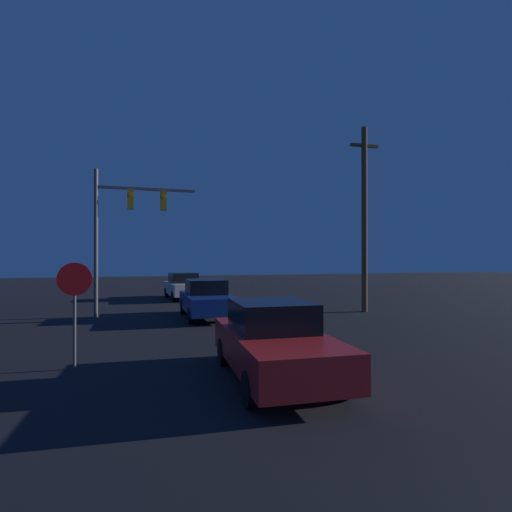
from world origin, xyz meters
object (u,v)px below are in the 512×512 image
traffic_signal_mast (121,220)px  stop_sign (75,294)px  car_mid (207,299)px  car_far (184,286)px  car_near (274,341)px  utility_pole (364,216)px

traffic_signal_mast → stop_sign: bearing=-94.9°
car_mid → car_far: same height
car_near → car_far: same height
traffic_signal_mast → car_mid: bearing=-23.3°
car_near → car_far: size_ratio=0.99×
utility_pole → car_mid: bearing=177.6°
traffic_signal_mast → stop_sign: 9.27m
car_far → traffic_signal_mast: (-3.61, -6.97, 3.57)m
car_far → traffic_signal_mast: traffic_signal_mast is taller
car_near → traffic_signal_mast: bearing=-69.4°
car_near → traffic_signal_mast: traffic_signal_mast is taller
car_mid → traffic_signal_mast: traffic_signal_mast is taller
traffic_signal_mast → utility_pole: 11.60m
utility_pole → car_far: bearing=131.5°
car_far → stop_sign: (-4.37, -15.84, 0.97)m
car_mid → car_far: (-0.04, 8.54, 0.00)m
traffic_signal_mast → utility_pole: (11.44, -1.89, 0.31)m
car_mid → car_far: bearing=-89.4°
car_near → traffic_signal_mast: (-3.53, 10.93, 3.57)m
car_far → utility_pole: (7.84, -8.86, 3.88)m
car_near → car_mid: size_ratio=1.02×
car_near → traffic_signal_mast: 12.03m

